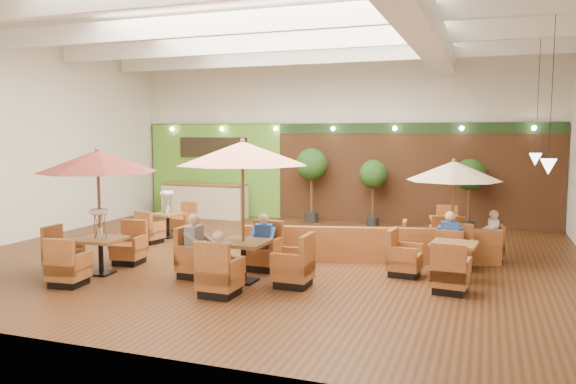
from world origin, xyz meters
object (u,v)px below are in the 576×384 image
at_px(service_counter, 205,201).
at_px(table_5, 445,231).
at_px(table_3, 168,220).
at_px(topiary_2, 469,177).
at_px(diner_2, 197,240).
at_px(topiary_1, 373,177).
at_px(diner_3, 450,233).
at_px(topiary_0, 311,167).
at_px(diner_1, 263,236).
at_px(table_4, 439,261).
at_px(diner_4, 491,230).
at_px(booth_divider, 370,245).
at_px(table_2, 453,190).
at_px(diner_0, 220,256).
at_px(table_0, 96,184).
at_px(table_1, 243,186).

bearing_deg(service_counter, table_5, -14.05).
xyz_separation_m(table_3, topiary_2, (7.86, 3.91, 1.11)).
distance_m(topiary_2, diner_2, 9.05).
height_order(topiary_1, topiary_2, topiary_2).
relative_size(diner_2, diner_3, 1.08).
distance_m(service_counter, topiary_0, 3.99).
xyz_separation_m(service_counter, table_3, (0.83, -3.71, -0.09)).
bearing_deg(diner_1, table_4, 179.25).
xyz_separation_m(table_4, diner_4, (0.98, 1.93, 0.38)).
relative_size(booth_divider, table_2, 2.47).
bearing_deg(diner_0, table_3, 133.50).
relative_size(table_0, table_4, 1.01).
bearing_deg(service_counter, table_0, -77.85).
relative_size(table_4, table_5, 1.06).
bearing_deg(diner_1, topiary_0, -90.25).
height_order(topiary_2, diner_3, topiary_2).
xyz_separation_m(booth_divider, topiary_1, (-0.91, 5.04, 1.15)).
bearing_deg(diner_2, diner_0, 42.98).
relative_size(table_3, table_4, 0.93).
xyz_separation_m(table_2, table_3, (-7.62, 0.16, -1.12)).
bearing_deg(table_4, diner_2, -156.08).
xyz_separation_m(topiary_1, diner_2, (-2.11, -7.51, -0.78)).
relative_size(table_2, diner_0, 3.16).
xyz_separation_m(service_counter, topiary_1, (5.82, 0.20, 0.97)).
distance_m(diner_3, diner_4, 1.20).
xyz_separation_m(table_2, topiary_2, (0.23, 4.07, -0.01)).
xyz_separation_m(table_0, table_5, (6.51, 5.70, -1.53)).
relative_size(table_4, diner_4, 3.56).
bearing_deg(diner_1, table_3, -41.88).
xyz_separation_m(table_2, diner_1, (-3.71, -2.42, -0.87)).
distance_m(table_3, diner_3, 7.69).
height_order(service_counter, diner_3, diner_3).
xyz_separation_m(table_1, diner_2, (-1.03, -0.00, -1.12)).
distance_m(table_2, table_3, 7.71).
relative_size(diner_1, diner_3, 0.95).
relative_size(service_counter, table_2, 1.29).
height_order(table_1, diner_1, table_1).
bearing_deg(topiary_1, diner_2, -105.66).
height_order(service_counter, diner_4, diner_4).
bearing_deg(table_3, diner_1, -22.11).
bearing_deg(service_counter, table_1, -57.04).
distance_m(topiary_0, topiary_1, 2.04).
bearing_deg(diner_2, diner_1, 132.98).
relative_size(table_1, topiary_2, 1.30).
height_order(topiary_0, diner_3, topiary_0).
relative_size(topiary_1, diner_2, 2.50).
xyz_separation_m(service_counter, diner_1, (4.74, -6.29, 0.15)).
bearing_deg(booth_divider, service_counter, 130.28).
distance_m(diner_2, diner_3, 5.40).
distance_m(topiary_2, diner_3, 4.99).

